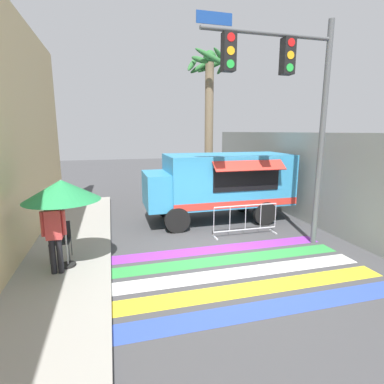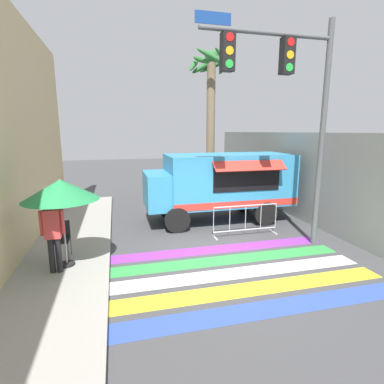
% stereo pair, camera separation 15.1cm
% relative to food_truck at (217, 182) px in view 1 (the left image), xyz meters
% --- Properties ---
extents(ground_plane, '(60.00, 60.00, 0.00)m').
position_rel_food_truck_xyz_m(ground_plane, '(-0.94, -3.22, -1.50)').
color(ground_plane, '#424244').
extents(sidewalk_left, '(4.40, 16.00, 0.12)m').
position_rel_food_truck_xyz_m(sidewalk_left, '(-6.11, -3.22, -1.44)').
color(sidewalk_left, '#99968E').
rests_on(sidewalk_left, ground_plane).
extents(concrete_wall_right, '(0.20, 16.00, 3.29)m').
position_rel_food_truck_xyz_m(concrete_wall_right, '(3.23, -0.22, 0.14)').
color(concrete_wall_right, gray).
rests_on(concrete_wall_right, ground_plane).
extents(crosswalk_painted, '(6.40, 3.60, 0.01)m').
position_rel_food_truck_xyz_m(crosswalk_painted, '(-0.94, -4.22, -1.50)').
color(crosswalk_painted, '#334FB2').
rests_on(crosswalk_painted, ground_plane).
extents(food_truck, '(5.40, 2.56, 2.50)m').
position_rel_food_truck_xyz_m(food_truck, '(0.00, 0.00, 0.00)').
color(food_truck, '#338CBF').
rests_on(food_truck, ground_plane).
extents(traffic_signal_pole, '(3.82, 0.29, 6.25)m').
position_rel_food_truck_xyz_m(traffic_signal_pole, '(0.87, -2.97, 2.91)').
color(traffic_signal_pole, '#515456').
rests_on(traffic_signal_pole, ground_plane).
extents(patio_umbrella, '(1.73, 1.73, 2.12)m').
position_rel_food_truck_xyz_m(patio_umbrella, '(-4.91, -3.03, 0.49)').
color(patio_umbrella, black).
rests_on(patio_umbrella, sidewalk_left).
extents(folding_chair, '(0.47, 0.47, 0.94)m').
position_rel_food_truck_xyz_m(folding_chair, '(-5.12, -2.48, -0.80)').
color(folding_chair, '#4C4C51').
rests_on(folding_chair, sidewalk_left).
extents(vendor_person, '(0.53, 0.23, 1.76)m').
position_rel_food_truck_xyz_m(vendor_person, '(-5.09, -3.35, -0.37)').
color(vendor_person, black).
rests_on(vendor_person, sidewalk_left).
extents(barricade_front, '(2.20, 0.44, 1.01)m').
position_rel_food_truck_xyz_m(barricade_front, '(0.34, -1.79, -1.00)').
color(barricade_front, '#B7BABF').
rests_on(barricade_front, ground_plane).
extents(palm_tree, '(2.38, 2.41, 6.98)m').
position_rel_food_truck_xyz_m(palm_tree, '(0.89, 3.68, 3.19)').
color(palm_tree, '#7A664C').
rests_on(palm_tree, ground_plane).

